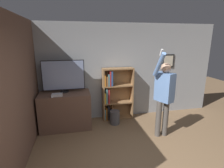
% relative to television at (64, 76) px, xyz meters
% --- Properties ---
extents(wall_back, '(6.14, 0.09, 2.70)m').
position_rel_television_xyz_m(wall_back, '(1.39, 0.33, -0.01)').
color(wall_back, '#9EA3A8').
rests_on(wall_back, ground_plane).
extents(wall_side_brick, '(0.06, 4.24, 2.70)m').
position_rel_television_xyz_m(wall_side_brick, '(-0.72, -1.02, -0.01)').
color(wall_side_brick, brown).
rests_on(wall_side_brick, ground_plane).
extents(tv_ledge, '(1.27, 0.67, 0.94)m').
position_rel_television_xyz_m(tv_ledge, '(0.00, -0.11, -0.89)').
color(tv_ledge, brown).
rests_on(tv_ledge, ground_plane).
extents(television, '(1.05, 0.22, 0.82)m').
position_rel_television_xyz_m(television, '(0.00, 0.00, 0.00)').
color(television, black).
rests_on(television, tv_ledge).
extents(game_console, '(0.25, 0.16, 0.06)m').
position_rel_television_xyz_m(game_console, '(-0.16, -0.31, -0.39)').
color(game_console, silver).
rests_on(game_console, tv_ledge).
extents(remote_loose, '(0.06, 0.14, 0.02)m').
position_rel_television_xyz_m(remote_loose, '(-0.28, -0.35, -0.41)').
color(remote_loose, white).
rests_on(remote_loose, tv_ledge).
extents(bookshelf, '(0.87, 0.28, 1.49)m').
position_rel_television_xyz_m(bookshelf, '(1.35, 0.15, -0.64)').
color(bookshelf, '#997047').
rests_on(bookshelf, ground_plane).
extents(person, '(0.55, 0.56, 2.07)m').
position_rel_television_xyz_m(person, '(2.24, -1.02, -0.29)').
color(person, '#56514C').
rests_on(person, ground_plane).
extents(waste_bin, '(0.27, 0.27, 0.37)m').
position_rel_television_xyz_m(waste_bin, '(1.29, -0.19, -1.18)').
color(waste_bin, '#4C4C51').
rests_on(waste_bin, ground_plane).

